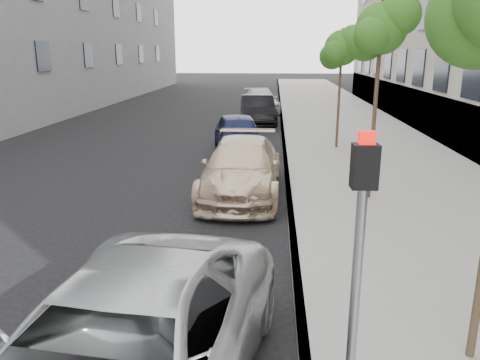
# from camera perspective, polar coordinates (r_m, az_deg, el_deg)

# --- Properties ---
(sidewalk) EXTENTS (6.40, 72.00, 0.14)m
(sidewalk) POSITION_cam_1_polar(r_m,az_deg,el_deg) (28.13, 11.46, 7.63)
(sidewalk) COLOR gray
(sidewalk) RESTS_ON ground
(curb) EXTENTS (0.15, 72.00, 0.14)m
(curb) POSITION_cam_1_polar(r_m,az_deg,el_deg) (27.91, 5.03, 7.82)
(curb) COLOR #9E9B93
(curb) RESTS_ON ground
(tree_mid) EXTENTS (1.58, 1.38, 4.90)m
(tree_mid) POSITION_cam_1_polar(r_m,az_deg,el_deg) (11.94, 16.95, 17.18)
(tree_mid) COLOR #38281C
(tree_mid) RESTS_ON sidewalk
(tree_far) EXTENTS (1.66, 1.46, 4.54)m
(tree_far) POSITION_cam_1_polar(r_m,az_deg,el_deg) (18.33, 12.38, 15.44)
(tree_far) COLOR #38281C
(tree_far) RESTS_ON sidewalk
(signal_pole) EXTENTS (0.25, 0.19, 2.92)m
(signal_pole) POSITION_cam_1_polar(r_m,az_deg,el_deg) (4.70, 14.33, -7.33)
(signal_pole) COLOR #939699
(signal_pole) RESTS_ON sidewalk
(minivan) EXTENTS (3.19, 5.81, 1.54)m
(minivan) POSITION_cam_1_polar(r_m,az_deg,el_deg) (5.16, -14.30, -20.47)
(minivan) COLOR #A5A8AA
(minivan) RESTS_ON ground
(suv) EXTENTS (2.12, 5.05, 1.46)m
(suv) POSITION_cam_1_polar(r_m,az_deg,el_deg) (12.56, 0.19, 1.51)
(suv) COLOR #CCAF91
(suv) RESTS_ON ground
(sedan_blue) EXTENTS (2.39, 4.53, 1.47)m
(sedan_blue) POSITION_cam_1_polar(r_m,az_deg,el_deg) (17.74, -0.22, 5.65)
(sedan_blue) COLOR #0F1535
(sedan_blue) RESTS_ON ground
(sedan_black) EXTENTS (2.14, 4.76, 1.52)m
(sedan_black) POSITION_cam_1_polar(r_m,az_deg,el_deg) (24.74, 2.17, 8.49)
(sedan_black) COLOR black
(sedan_black) RESTS_ON ground
(sedan_rear) EXTENTS (2.70, 5.08, 1.40)m
(sedan_rear) POSITION_cam_1_polar(r_m,az_deg,el_deg) (30.02, 2.54, 9.61)
(sedan_rear) COLOR #ABADB3
(sedan_rear) RESTS_ON ground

